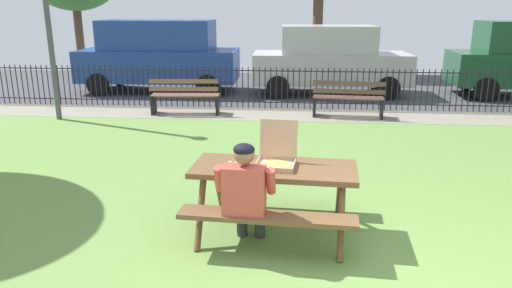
% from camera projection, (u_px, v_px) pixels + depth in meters
% --- Properties ---
extents(ground, '(28.00, 12.14, 0.02)m').
position_uv_depth(ground, '(370.00, 210.00, 5.97)').
color(ground, '#6A9246').
extents(cobblestone_walkway, '(28.00, 1.40, 0.01)m').
position_uv_depth(cobblestone_walkway, '(338.00, 116.00, 11.11)').
color(cobblestone_walkway, gray).
extents(street_asphalt, '(28.00, 6.54, 0.01)m').
position_uv_depth(street_asphalt, '(328.00, 88.00, 14.90)').
color(street_asphalt, '#424247').
extents(picnic_table_foreground, '(1.89, 1.59, 0.79)m').
position_uv_depth(picnic_table_foreground, '(274.00, 181.00, 5.26)').
color(picnic_table_foreground, brown).
rests_on(picnic_table_foreground, ground).
extents(pizza_box_open, '(0.46, 0.49, 0.47)m').
position_uv_depth(pizza_box_open, '(277.00, 157.00, 5.24)').
color(pizza_box_open, tan).
rests_on(pizza_box_open, picnic_table_foreground).
extents(pizza_slice_on_table, '(0.27, 0.23, 0.02)m').
position_uv_depth(pizza_slice_on_table, '(239.00, 163.00, 5.30)').
color(pizza_slice_on_table, '#F9E171').
rests_on(pizza_slice_on_table, picnic_table_foreground).
extents(adult_at_table, '(0.62, 0.61, 1.19)m').
position_uv_depth(adult_at_table, '(246.00, 192.00, 4.80)').
color(adult_at_table, '#313131').
rests_on(adult_at_table, ground).
extents(iron_fence_streetside, '(18.54, 0.03, 1.02)m').
position_uv_depth(iron_fence_streetside, '(336.00, 89.00, 11.63)').
color(iron_fence_streetside, black).
rests_on(iron_fence_streetside, ground).
extents(park_bench_left, '(1.63, 0.57, 0.85)m').
position_uv_depth(park_bench_left, '(185.00, 97.00, 11.16)').
color(park_bench_left, brown).
rests_on(park_bench_left, ground).
extents(park_bench_center, '(1.63, 0.59, 0.85)m').
position_uv_depth(park_bench_center, '(348.00, 99.00, 10.84)').
color(park_bench_center, brown).
rests_on(park_bench_center, ground).
extents(parked_car_far_left, '(4.64, 2.04, 2.08)m').
position_uv_depth(parked_car_far_left, '(159.00, 54.00, 14.00)').
color(parked_car_far_left, navy).
rests_on(parked_car_far_left, ground).
extents(parked_car_left, '(4.47, 2.05, 1.94)m').
position_uv_depth(parked_car_left, '(330.00, 59.00, 13.60)').
color(parked_car_left, '#BAB6BA').
rests_on(parked_car_left, ground).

